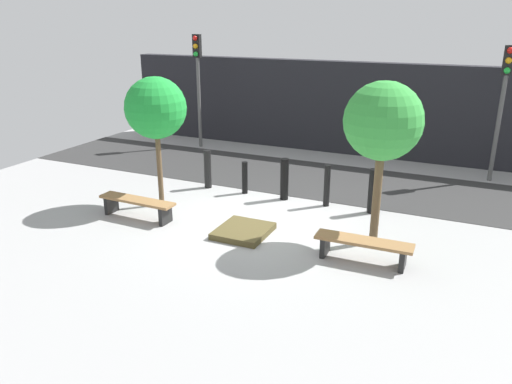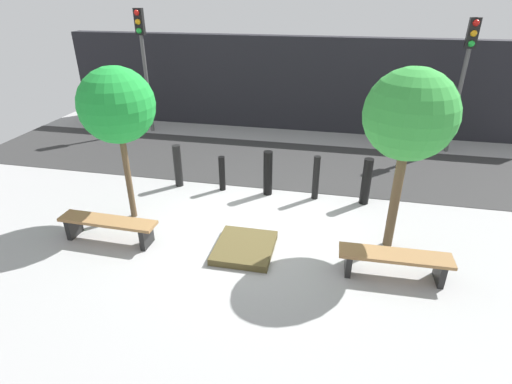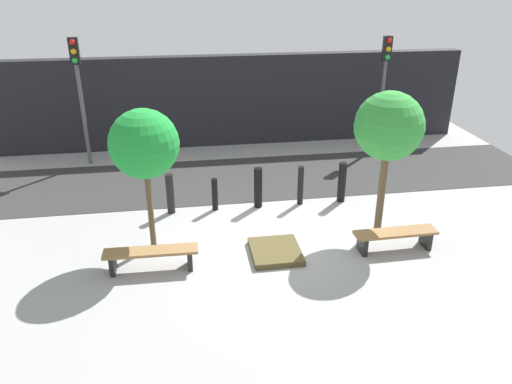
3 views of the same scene
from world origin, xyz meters
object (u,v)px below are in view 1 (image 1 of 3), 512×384
(planter_bed, at_px, (243,231))
(traffic_light_west, at_px, (198,71))
(tree_behind_left_bench, at_px, (156,109))
(bollard_right, at_px, (327,186))
(bench_left, at_px, (137,204))
(tree_behind_right_bench, at_px, (383,122))
(traffic_light_mid_west, at_px, (504,90))
(bollard_far_right, at_px, (373,191))
(bollard_left, at_px, (245,178))
(bench_right, at_px, (363,246))
(bollard_far_left, at_px, (208,169))
(bollard_center, at_px, (284,179))

(planter_bed, height_order, traffic_light_west, traffic_light_west)
(tree_behind_left_bench, xyz_separation_m, bollard_right, (3.80, 1.65, -1.90))
(bench_left, bearing_deg, tree_behind_right_bench, 11.58)
(bench_left, distance_m, traffic_light_mid_west, 10.23)
(tree_behind_left_bench, xyz_separation_m, bollard_far_right, (4.94, 1.65, -1.89))
(tree_behind_right_bench, height_order, bollard_left, tree_behind_right_bench)
(tree_behind_left_bench, bearing_deg, bollard_far_right, 18.49)
(planter_bed, bearing_deg, bollard_left, 115.08)
(traffic_light_mid_west, bearing_deg, traffic_light_west, 180.00)
(bench_left, bearing_deg, traffic_light_west, 109.58)
(planter_bed, bearing_deg, bench_right, -4.28)
(tree_behind_left_bench, xyz_separation_m, bollard_far_left, (0.40, 1.65, -1.90))
(bollard_far_left, bearing_deg, tree_behind_right_bench, -18.49)
(bollard_left, xyz_separation_m, bollard_right, (2.27, 0.00, 0.10))
(traffic_light_west, relative_size, traffic_light_mid_west, 1.04)
(tree_behind_right_bench, xyz_separation_m, bollard_left, (-3.80, 1.65, -2.12))
(bench_right, relative_size, bollard_center, 1.72)
(tree_behind_left_bench, bearing_deg, bollard_far_left, 76.35)
(bench_left, xyz_separation_m, tree_behind_left_bench, (-0.00, 0.97, 2.09))
(bollard_left, bearing_deg, tree_behind_left_bench, -132.91)
(bollard_center, height_order, traffic_light_mid_west, traffic_light_mid_west)
(bench_left, distance_m, traffic_light_west, 7.31)
(tree_behind_left_bench, xyz_separation_m, tree_behind_right_bench, (5.34, 0.00, 0.12))
(traffic_light_west, xyz_separation_m, traffic_light_mid_west, (9.69, -0.00, -0.10))
(tree_behind_right_bench, xyz_separation_m, bollard_far_right, (-0.40, 1.65, -2.01))
(tree_behind_left_bench, relative_size, bollard_right, 2.99)
(planter_bed, distance_m, bollard_far_left, 3.35)
(bench_left, xyz_separation_m, tree_behind_right_bench, (5.34, 0.97, 2.21))
(bench_left, height_order, bollard_left, bollard_left)
(bench_left, height_order, tree_behind_left_bench, tree_behind_left_bench)
(bollard_left, relative_size, traffic_light_west, 0.22)
(tree_behind_left_bench, distance_m, traffic_light_west, 6.01)
(bench_left, bearing_deg, bollard_far_left, 82.57)
(bench_left, distance_m, bollard_left, 3.04)
(bollard_right, xyz_separation_m, bollard_far_right, (1.13, 0.00, 0.02))
(tree_behind_right_bench, bearing_deg, bollard_far_left, 161.51)
(bollard_far_left, bearing_deg, bench_right, -27.98)
(bollard_right, distance_m, bollard_far_right, 1.13)
(planter_bed, relative_size, traffic_light_west, 0.30)
(bench_right, bearing_deg, bollard_far_right, 97.43)
(bollard_far_left, relative_size, bollard_left, 1.23)
(bench_right, relative_size, bollard_far_right, 1.71)
(bench_left, bearing_deg, bench_right, 1.26)
(bollard_far_left, bearing_deg, bollard_right, 0.00)
(bollard_left, distance_m, bollard_right, 2.27)
(tree_behind_left_bench, relative_size, traffic_light_west, 0.81)
(bollard_far_right, bearing_deg, bollard_right, 180.00)
(tree_behind_left_bench, bearing_deg, planter_bed, -16.13)
(bollard_far_left, xyz_separation_m, bollard_left, (1.13, 0.00, -0.10))
(tree_behind_left_bench, relative_size, tree_behind_right_bench, 0.95)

